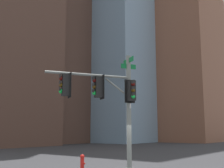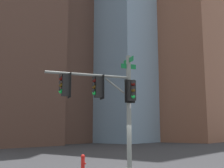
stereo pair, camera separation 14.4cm
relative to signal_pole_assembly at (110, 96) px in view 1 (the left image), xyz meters
The scene contains 4 objects.
signal_pole_assembly is the anchor object (origin of this frame).
fire_hydrant 5.05m from the signal_pole_assembly, 153.24° to the left, with size 0.34×0.26×0.87m.
building_brick_midblock 55.65m from the signal_pole_assembly, 113.25° to the left, with size 22.16×17.31×33.54m, color brown.
building_brick_farside 52.26m from the signal_pole_assembly, 141.44° to the left, with size 18.27×14.95×51.39m, color #4C3328.
Camera 1 is at (8.33, -12.26, 2.21)m, focal length 46.45 mm.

